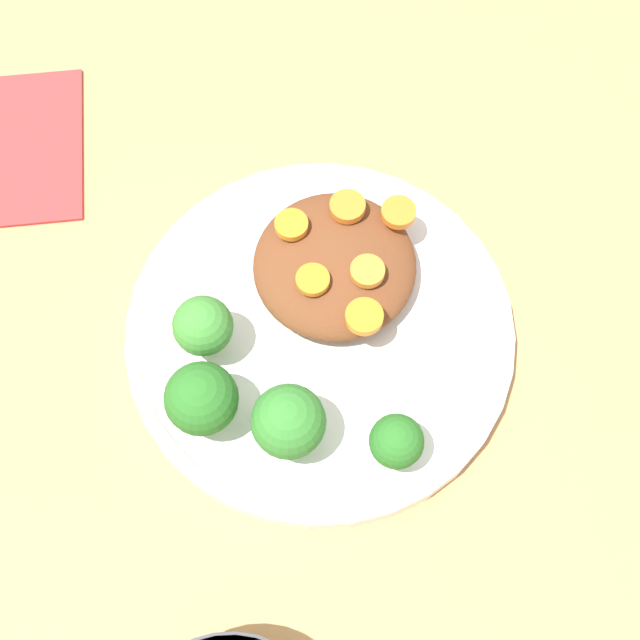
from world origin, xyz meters
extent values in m
plane|color=tan|center=(0.00, 0.00, 0.00)|extent=(4.00, 4.00, 0.00)
cylinder|color=white|center=(0.00, 0.00, 0.01)|extent=(0.27, 0.27, 0.02)
torus|color=white|center=(0.00, 0.00, 0.02)|extent=(0.27, 0.27, 0.01)
ellipsoid|color=brown|center=(-0.04, 0.00, 0.04)|extent=(0.11, 0.11, 0.03)
cylinder|color=#759E51|center=(0.08, 0.00, 0.03)|extent=(0.01, 0.01, 0.02)
sphere|color=#337A2D|center=(0.08, 0.00, 0.06)|extent=(0.05, 0.05, 0.05)
cylinder|color=#759E51|center=(0.08, -0.06, 0.03)|extent=(0.01, 0.01, 0.02)
sphere|color=#286B23|center=(0.08, -0.06, 0.06)|extent=(0.05, 0.05, 0.05)
cylinder|color=#7FA85B|center=(0.07, 0.07, 0.03)|extent=(0.02, 0.02, 0.02)
sphere|color=#286B23|center=(0.07, 0.07, 0.05)|extent=(0.03, 0.03, 0.03)
cylinder|color=#759E51|center=(0.03, -0.07, 0.03)|extent=(0.01, 0.01, 0.03)
sphere|color=#3D8433|center=(0.03, -0.07, 0.05)|extent=(0.04, 0.04, 0.04)
cylinder|color=orange|center=(-0.02, -0.01, 0.05)|extent=(0.02, 0.02, 0.01)
cylinder|color=orange|center=(-0.05, -0.03, 0.05)|extent=(0.02, 0.02, 0.01)
cylinder|color=orange|center=(-0.03, 0.02, 0.05)|extent=(0.02, 0.02, 0.01)
cylinder|color=orange|center=(0.00, 0.03, 0.06)|extent=(0.02, 0.02, 0.01)
cylinder|color=orange|center=(-0.08, 0.00, 0.06)|extent=(0.02, 0.02, 0.01)
cylinder|color=orange|center=(-0.08, 0.03, 0.06)|extent=(0.02, 0.02, 0.01)
cube|color=#B73333|center=(-0.10, -0.26, 0.00)|extent=(0.16, 0.13, 0.01)
camera|label=1|loc=(0.23, 0.06, 0.58)|focal=50.00mm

